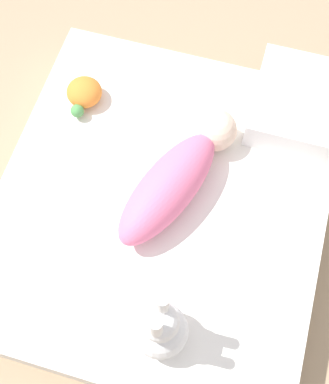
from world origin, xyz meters
The scene contains 6 objects.
ground_plane centered at (0.00, 0.00, 0.00)m, with size 12.00×12.00×0.00m, color #9E8466.
bed_mattress centered at (0.00, 0.00, 0.09)m, with size 1.14×1.02×0.17m.
swaddled_baby centered at (-0.06, 0.04, 0.25)m, with size 0.54×0.31×0.15m.
pillow centered at (-0.43, 0.36, 0.23)m, with size 0.34×0.32×0.11m.
bunny_plush centered at (0.40, 0.11, 0.28)m, with size 0.15×0.15×0.32m.
turtle_plush centered at (-0.28, -0.35, 0.21)m, with size 0.15×0.12×0.08m.
Camera 1 is at (0.65, 0.20, 1.69)m, focal length 50.00 mm.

